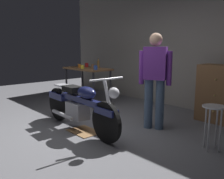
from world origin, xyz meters
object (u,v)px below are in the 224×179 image
(mug_red_diner, at_px, (87,65))
(bottle, at_px, (98,64))
(mug_orange_travel, at_px, (80,66))
(person_standing, at_px, (155,77))
(mug_blue_enamel, at_px, (96,68))
(mug_yellow_tall, at_px, (82,67))
(mug_brown_stoneware, at_px, (93,66))
(motorcycle, at_px, (79,105))
(shop_stool, at_px, (214,116))
(wooden_dresser, at_px, (220,94))

(mug_red_diner, relative_size, bottle, 0.51)
(bottle, bearing_deg, mug_orange_travel, -138.14)
(person_standing, xyz_separation_m, mug_orange_travel, (-2.62, 0.22, 0.02))
(mug_blue_enamel, distance_m, mug_yellow_tall, 0.43)
(mug_orange_travel, height_order, bottle, bottle)
(person_standing, xyz_separation_m, bottle, (-2.26, 0.55, 0.07))
(mug_brown_stoneware, bearing_deg, mug_blue_enamel, -26.50)
(mug_blue_enamel, bearing_deg, motorcycle, -48.19)
(motorcycle, xyz_separation_m, mug_orange_travel, (-1.83, 1.27, 0.49))
(shop_stool, height_order, mug_brown_stoneware, mug_brown_stoneware)
(motorcycle, distance_m, mug_brown_stoneware, 2.00)
(mug_red_diner, height_order, bottle, bottle)
(shop_stool, relative_size, mug_red_diner, 5.21)
(mug_red_diner, xyz_separation_m, bottle, (0.35, 0.10, 0.04))
(motorcycle, distance_m, mug_yellow_tall, 1.95)
(shop_stool, bearing_deg, motorcycle, -154.79)
(mug_red_diner, bearing_deg, person_standing, -9.63)
(motorcycle, xyz_separation_m, wooden_dresser, (1.39, 2.29, 0.10))
(mug_brown_stoneware, bearing_deg, bottle, 110.12)
(mug_blue_enamel, height_order, mug_orange_travel, mug_blue_enamel)
(shop_stool, xyz_separation_m, bottle, (-3.41, 0.67, 0.50))
(person_standing, distance_m, mug_red_diner, 2.65)
(motorcycle, relative_size, mug_red_diner, 17.82)
(mug_red_diner, relative_size, mug_blue_enamel, 1.03)
(person_standing, distance_m, mug_brown_stoneware, 2.20)
(motorcycle, height_order, mug_orange_travel, motorcycle)
(shop_stool, bearing_deg, mug_yellow_tall, 176.40)
(motorcycle, distance_m, person_standing, 1.40)
(motorcycle, bearing_deg, shop_stool, 27.77)
(person_standing, distance_m, mug_blue_enamel, 1.88)
(shop_stool, xyz_separation_m, mug_blue_enamel, (-3.03, 0.29, 0.45))
(wooden_dresser, distance_m, mug_blue_enamel, 2.72)
(shop_stool, height_order, mug_red_diner, mug_red_diner)
(motorcycle, relative_size, mug_brown_stoneware, 18.45)
(motorcycle, height_order, bottle, bottle)
(motorcycle, bearing_deg, mug_brown_stoneware, 138.06)
(person_standing, distance_m, wooden_dresser, 1.43)
(mug_orange_travel, bearing_deg, wooden_dresser, 17.61)
(person_standing, xyz_separation_m, mug_red_diner, (-2.61, 0.44, 0.03))
(person_standing, relative_size, bottle, 6.93)
(mug_yellow_tall, bearing_deg, mug_blue_enamel, 9.24)
(wooden_dresser, bearing_deg, motorcycle, -121.21)
(bottle, bearing_deg, mug_yellow_tall, -95.14)
(shop_stool, relative_size, mug_yellow_tall, 5.83)
(motorcycle, xyz_separation_m, mug_blue_enamel, (-1.08, 1.20, 0.50))
(motorcycle, relative_size, mug_orange_travel, 20.11)
(bottle, bearing_deg, mug_blue_enamel, -44.96)
(person_standing, relative_size, mug_orange_travel, 15.33)
(mug_brown_stoneware, relative_size, mug_blue_enamel, 0.99)
(wooden_dresser, distance_m, mug_red_diner, 3.33)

